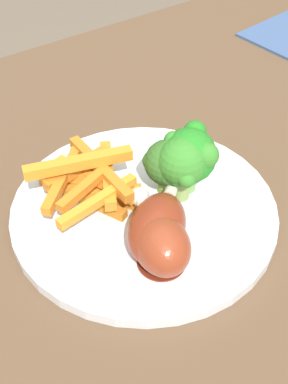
{
  "coord_description": "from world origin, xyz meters",
  "views": [
    {
      "loc": [
        -0.27,
        -0.35,
        1.11
      ],
      "look_at": [
        -0.06,
        -0.04,
        0.76
      ],
      "focal_mm": 48.58,
      "sensor_mm": 36.0,
      "label": 1
    }
  ],
  "objects": [
    {
      "name": "broccoli_floret_front",
      "position": [
        -0.02,
        -0.05,
        0.78
      ],
      "size": [
        0.06,
        0.06,
        0.07
      ],
      "color": "#88A051",
      "rests_on": "dinner_plate"
    },
    {
      "name": "chicken_drumstick_far",
      "position": [
        -0.07,
        -0.09,
        0.76
      ],
      "size": [
        0.12,
        0.11,
        0.05
      ],
      "color": "#581A0E",
      "rests_on": "dinner_plate"
    },
    {
      "name": "chicken_drumstick_near",
      "position": [
        -0.09,
        -0.11,
        0.76
      ],
      "size": [
        0.07,
        0.11,
        0.05
      ],
      "color": "#611F11",
      "rests_on": "dinner_plate"
    },
    {
      "name": "carrot_fries_pile",
      "position": [
        -0.1,
        0.0,
        0.76
      ],
      "size": [
        0.11,
        0.11,
        0.05
      ],
      "color": "orange",
      "rests_on": "dinner_plate"
    },
    {
      "name": "broccoli_floret_back",
      "position": [
        -0.0,
        -0.05,
        0.78
      ],
      "size": [
        0.06,
        0.06,
        0.07
      ],
      "color": "#74A755",
      "rests_on": "dinner_plate"
    },
    {
      "name": "dining_table",
      "position": [
        0.0,
        0.0,
        0.61
      ],
      "size": [
        1.09,
        0.7,
        0.72
      ],
      "color": "brown",
      "rests_on": "ground_plane"
    },
    {
      "name": "dinner_plate",
      "position": [
        -0.06,
        -0.04,
        0.73
      ],
      "size": [
        0.27,
        0.27,
        0.01
      ],
      "primitive_type": "cylinder",
      "color": "silver",
      "rests_on": "dining_table"
    },
    {
      "name": "broccoli_floret_middle",
      "position": [
        -0.03,
        -0.04,
        0.77
      ],
      "size": [
        0.05,
        0.05,
        0.06
      ],
      "color": "#81B14C",
      "rests_on": "dinner_plate"
    }
  ]
}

